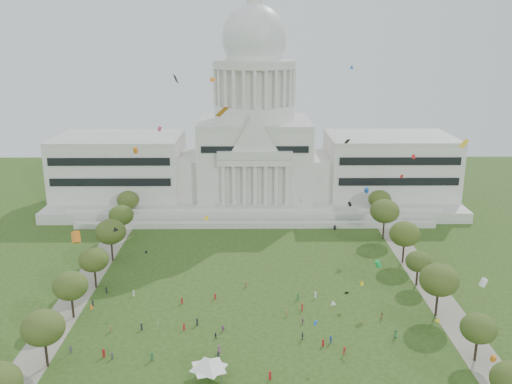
{
  "coord_description": "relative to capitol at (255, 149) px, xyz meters",
  "views": [
    {
      "loc": [
        -1.21,
        -102.16,
        66.5
      ],
      "look_at": [
        0.0,
        45.0,
        24.0
      ],
      "focal_mm": 38.0,
      "sensor_mm": 36.0,
      "label": 1
    }
  ],
  "objects": [
    {
      "name": "kite_swarm",
      "position": [
        3.82,
        -105.73,
        4.81
      ],
      "size": [
        79.55,
        99.76,
        58.04
      ],
      "color": "red",
      "rests_on": "ground"
    },
    {
      "name": "person_10",
      "position": [
        10.98,
        -99.74,
        -21.54
      ],
      "size": [
        0.76,
        1.0,
        1.52
      ],
      "primitive_type": "imported",
      "rotation": [
        0.0,
        0.0,
        1.92
      ],
      "color": "#994C8C",
      "rests_on": "ground"
    },
    {
      "name": "event_tent",
      "position": [
        -9.91,
        -121.31,
        -18.75
      ],
      "size": [
        10.24,
        10.24,
        4.58
      ],
      "color": "#4C4C4C",
      "rests_on": "ground"
    },
    {
      "name": "ground",
      "position": [
        0.0,
        -113.59,
        -22.3
      ],
      "size": [
        400.0,
        400.0,
        0.0
      ],
      "primitive_type": "plane",
      "color": "#2B4917",
      "rests_on": "ground"
    },
    {
      "name": "person_8",
      "position": [
        -9.56,
        -106.12,
        -21.56
      ],
      "size": [
        0.8,
        0.59,
        1.48
      ],
      "primitive_type": "imported",
      "rotation": [
        0.0,
        0.0,
        2.91
      ],
      "color": "#26262B",
      "rests_on": "ground"
    },
    {
      "name": "person_9",
      "position": [
        18.8,
        -112.98,
        -21.37
      ],
      "size": [
        1.2,
        1.34,
        1.86
      ],
      "primitive_type": "imported",
      "rotation": [
        0.0,
        0.0,
        0.96
      ],
      "color": "#B21E1E",
      "rests_on": "ground"
    },
    {
      "name": "person_4",
      "position": [
        10.23,
        -106.93,
        -21.31
      ],
      "size": [
        0.64,
        1.16,
        1.97
      ],
      "primitive_type": "imported",
      "rotation": [
        0.0,
        0.0,
        4.72
      ],
      "color": "#4C4C51",
      "rests_on": "ground"
    },
    {
      "name": "distant_crowd",
      "position": [
        -13.8,
        -100.31,
        -21.43
      ],
      "size": [
        58.03,
        42.33,
        1.93
      ],
      "color": "#4C4C51",
      "rests_on": "ground"
    },
    {
      "name": "row_tree_l_1",
      "position": [
        -44.07,
        -116.55,
        -13.34
      ],
      "size": [
        8.86,
        8.86,
        12.59
      ],
      "color": "black",
      "rests_on": "ground"
    },
    {
      "name": "row_tree_r_1",
      "position": [
        46.22,
        -115.34,
        -14.64
      ],
      "size": [
        7.58,
        7.58,
        10.78
      ],
      "color": "black",
      "rests_on": "ground"
    },
    {
      "name": "path_right",
      "position": [
        48.0,
        -83.59,
        -22.28
      ],
      "size": [
        8.0,
        160.0,
        0.04
      ],
      "primitive_type": "cube",
      "color": "gray",
      "rests_on": "ground"
    },
    {
      "name": "person_5",
      "position": [
        -8.0,
        -103.06,
        -21.52
      ],
      "size": [
        1.5,
        1.3,
        1.55
      ],
      "primitive_type": "imported",
      "rotation": [
        0.0,
        0.0,
        2.52
      ],
      "color": "#994C8C",
      "rests_on": "ground"
    },
    {
      "name": "row_tree_l_4",
      "position": [
        -44.08,
        -61.17,
        -12.9
      ],
      "size": [
        9.29,
        9.29,
        13.21
      ],
      "color": "black",
      "rests_on": "ground"
    },
    {
      "name": "row_tree_r_5",
      "position": [
        43.49,
        -43.4,
        -12.37
      ],
      "size": [
        9.82,
        9.82,
        13.96
      ],
      "color": "black",
      "rests_on": "ground"
    },
    {
      "name": "row_tree_r_0",
      "position": [
        44.94,
        -133.18,
        -14.55
      ],
      "size": [
        7.67,
        7.67,
        10.91
      ],
      "color": "black",
      "rests_on": "ground"
    },
    {
      "name": "capitol",
      "position": [
        0.0,
        0.0,
        0.0
      ],
      "size": [
        160.0,
        64.5,
        91.3
      ],
      "color": "beige",
      "rests_on": "ground"
    },
    {
      "name": "row_tree_l_2",
      "position": [
        -45.04,
        -96.29,
        -13.79
      ],
      "size": [
        8.42,
        8.42,
        11.97
      ],
      "color": "black",
      "rests_on": "ground"
    },
    {
      "name": "person_3",
      "position": [
        16.44,
        -108.27,
        -21.43
      ],
      "size": [
        0.89,
        1.24,
        1.73
      ],
      "primitive_type": "imported",
      "rotation": [
        0.0,
        0.0,
        5.02
      ],
      "color": "navy",
      "rests_on": "ground"
    },
    {
      "name": "row_tree_l_3",
      "position": [
        -44.09,
        -79.67,
        -14.09
      ],
      "size": [
        8.12,
        8.12,
        11.55
      ],
      "color": "black",
      "rests_on": "ground"
    },
    {
      "name": "row_tree_r_4",
      "position": [
        44.76,
        -63.55,
        -13.01
      ],
      "size": [
        9.19,
        9.19,
        13.06
      ],
      "color": "black",
      "rests_on": "ground"
    },
    {
      "name": "row_tree_l_5",
      "position": [
        -45.22,
        -42.58,
        -13.88
      ],
      "size": [
        8.33,
        8.33,
        11.85
      ],
      "color": "black",
      "rests_on": "ground"
    },
    {
      "name": "person_2",
      "position": [
        30.54,
        -97.71,
        -21.42
      ],
      "size": [
        0.97,
        0.97,
        1.74
      ],
      "primitive_type": "imported",
      "rotation": [
        0.0,
        0.0,
        0.79
      ],
      "color": "olive",
      "rests_on": "ground"
    },
    {
      "name": "person_0",
      "position": [
        31.67,
        -106.11,
        -21.29
      ],
      "size": [
        1.17,
        1.05,
        2.01
      ],
      "primitive_type": "imported",
      "rotation": [
        0.0,
        0.0,
        5.75
      ],
      "color": "#33723F",
      "rests_on": "ground"
    },
    {
      "name": "row_tree_r_6",
      "position": [
        45.96,
        -25.46,
        -13.79
      ],
      "size": [
        8.42,
        8.42,
        11.97
      ],
      "color": "black",
      "rests_on": "ground"
    },
    {
      "name": "row_tree_l_6",
      "position": [
        -46.87,
        -24.45,
        -14.02
      ],
      "size": [
        8.19,
        8.19,
        11.64
      ],
      "color": "black",
      "rests_on": "ground"
    },
    {
      "name": "path_left",
      "position": [
        -48.0,
        -83.59,
        -22.28
      ],
      "size": [
        8.0,
        160.0,
        0.04
      ],
      "primitive_type": "cube",
      "color": "gray",
      "rests_on": "ground"
    },
    {
      "name": "row_tree_r_2",
      "position": [
        44.17,
        -96.15,
        -12.64
      ],
      "size": [
        9.55,
        9.55,
        13.58
      ],
      "color": "black",
      "rests_on": "ground"
    },
    {
      "name": "row_tree_r_3",
      "position": [
        44.4,
        -79.1,
        -15.21
      ],
      "size": [
        7.01,
        7.01,
        9.98
      ],
      "color": "black",
      "rests_on": "ground"
    }
  ]
}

